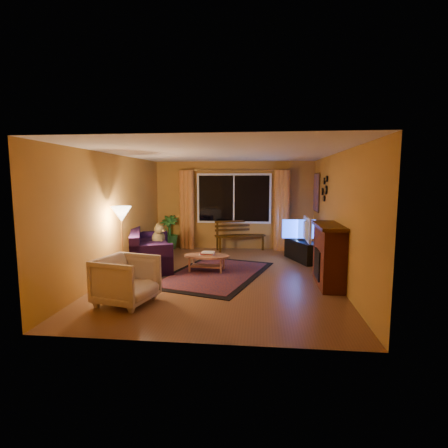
# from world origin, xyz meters

# --- Properties ---
(floor) EXTENTS (4.50, 6.00, 0.02)m
(floor) POSITION_xyz_m (0.00, 0.00, -0.01)
(floor) COLOR brown
(floor) RESTS_ON ground
(ceiling) EXTENTS (4.50, 6.00, 0.02)m
(ceiling) POSITION_xyz_m (0.00, 0.00, 2.51)
(ceiling) COLOR white
(ceiling) RESTS_ON ground
(wall_back) EXTENTS (4.50, 0.02, 2.50)m
(wall_back) POSITION_xyz_m (0.00, 3.01, 1.25)
(wall_back) COLOR #BA8031
(wall_back) RESTS_ON ground
(wall_left) EXTENTS (0.02, 6.00, 2.50)m
(wall_left) POSITION_xyz_m (-2.26, 0.00, 1.25)
(wall_left) COLOR #BA8031
(wall_left) RESTS_ON ground
(wall_right) EXTENTS (0.02, 6.00, 2.50)m
(wall_right) POSITION_xyz_m (2.26, 0.00, 1.25)
(wall_right) COLOR #BA8031
(wall_right) RESTS_ON ground
(window) EXTENTS (2.00, 0.02, 1.30)m
(window) POSITION_xyz_m (0.00, 2.94, 1.45)
(window) COLOR black
(window) RESTS_ON wall_back
(curtain_rod) EXTENTS (3.20, 0.03, 0.03)m
(curtain_rod) POSITION_xyz_m (0.00, 2.90, 2.25)
(curtain_rod) COLOR #BF8C3F
(curtain_rod) RESTS_ON wall_back
(curtain_left) EXTENTS (0.36, 0.36, 2.24)m
(curtain_left) POSITION_xyz_m (-1.35, 2.88, 1.12)
(curtain_left) COLOR orange
(curtain_left) RESTS_ON ground
(curtain_right) EXTENTS (0.36, 0.36, 2.24)m
(curtain_right) POSITION_xyz_m (1.35, 2.88, 1.12)
(curtain_right) COLOR orange
(curtain_right) RESTS_ON ground
(bench) EXTENTS (1.44, 0.87, 0.42)m
(bench) POSITION_xyz_m (0.20, 2.75, 0.21)
(bench) COLOR #361C02
(bench) RESTS_ON ground
(potted_plant) EXTENTS (0.61, 0.61, 0.96)m
(potted_plant) POSITION_xyz_m (-1.86, 2.75, 0.48)
(potted_plant) COLOR #235B1E
(potted_plant) RESTS_ON ground
(sofa) EXTENTS (1.49, 2.22, 0.83)m
(sofa) POSITION_xyz_m (-1.74, 0.72, 0.41)
(sofa) COLOR black
(sofa) RESTS_ON ground
(dog) EXTENTS (0.34, 0.45, 0.46)m
(dog) POSITION_xyz_m (-1.69, 1.18, 0.64)
(dog) COLOR olive
(dog) RESTS_ON sofa
(armchair) EXTENTS (0.95, 0.98, 0.84)m
(armchair) POSITION_xyz_m (-1.35, -1.75, 0.42)
(armchair) COLOR beige
(armchair) RESTS_ON ground
(floor_lamp) EXTENTS (0.30, 0.30, 1.45)m
(floor_lamp) POSITION_xyz_m (-1.98, -0.35, 0.73)
(floor_lamp) COLOR #BF8C3F
(floor_lamp) RESTS_ON ground
(rug) EXTENTS (2.53, 3.23, 0.02)m
(rug) POSITION_xyz_m (-0.18, 0.14, 0.01)
(rug) COLOR maroon
(rug) RESTS_ON ground
(coffee_table) EXTENTS (1.06, 1.06, 0.36)m
(coffee_table) POSITION_xyz_m (-0.38, 0.35, 0.18)
(coffee_table) COLOR #B57353
(coffee_table) RESTS_ON ground
(tv_console) EXTENTS (0.81, 1.26, 0.50)m
(tv_console) POSITION_xyz_m (1.80, 1.61, 0.25)
(tv_console) COLOR black
(tv_console) RESTS_ON ground
(television) EXTENTS (0.15, 1.00, 0.58)m
(television) POSITION_xyz_m (1.80, 1.61, 0.79)
(television) COLOR black
(television) RESTS_ON tv_console
(fireplace) EXTENTS (0.40, 1.20, 1.10)m
(fireplace) POSITION_xyz_m (2.05, -0.40, 0.55)
(fireplace) COLOR maroon
(fireplace) RESTS_ON ground
(mirror_cluster) EXTENTS (0.06, 0.60, 0.56)m
(mirror_cluster) POSITION_xyz_m (2.21, 1.30, 1.80)
(mirror_cluster) COLOR black
(mirror_cluster) RESTS_ON wall_right
(painting) EXTENTS (0.04, 0.76, 0.96)m
(painting) POSITION_xyz_m (2.22, 2.45, 1.65)
(painting) COLOR orange
(painting) RESTS_ON wall_right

